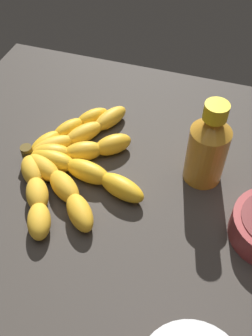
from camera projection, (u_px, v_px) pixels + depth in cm
name	position (u px, v px, depth cm)	size (l,w,h in cm)	color
ground_plane	(115.00, 199.00, 63.35)	(74.31, 70.94, 3.69)	#38332D
banana_bunch	(71.00, 162.00, 64.04)	(23.09, 32.71, 3.49)	gold
honey_bottle	(208.00, 147.00, 59.22)	(6.34, 6.34, 15.25)	orange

